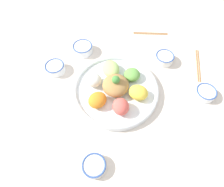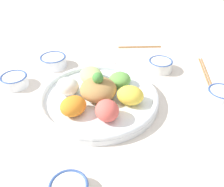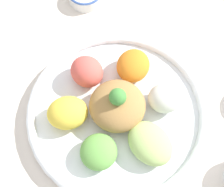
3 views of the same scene
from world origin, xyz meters
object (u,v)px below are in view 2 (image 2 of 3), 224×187
(sauce_bowl_red, at_px, (160,65))
(sauce_bowl_dark, at_px, (14,80))
(rice_bowl_plain, at_px, (221,94))
(chopsticks_pair_far, at_px, (140,47))
(chopsticks_pair_near, at_px, (205,71))
(salad_platter, at_px, (98,96))
(serving_spoon_main, at_px, (100,58))
(rice_bowl_blue, at_px, (53,61))

(sauce_bowl_red, xyz_separation_m, sauce_bowl_dark, (-0.14, 0.55, -0.00))
(rice_bowl_plain, distance_m, chopsticks_pair_far, 0.48)
(sauce_bowl_red, height_order, rice_bowl_plain, sauce_bowl_red)
(sauce_bowl_red, xyz_separation_m, rice_bowl_plain, (-0.19, -0.19, -0.00))
(chopsticks_pair_near, relative_size, chopsticks_pair_far, 1.07)
(rice_bowl_plain, relative_size, chopsticks_pair_near, 0.44)
(salad_platter, bearing_deg, sauce_bowl_red, -45.56)
(sauce_bowl_dark, distance_m, serving_spoon_main, 0.37)
(rice_bowl_blue, height_order, chopsticks_pair_near, rice_bowl_blue)
(chopsticks_pair_far, bearing_deg, serving_spoon_main, -151.41)
(salad_platter, bearing_deg, rice_bowl_plain, -84.77)
(salad_platter, bearing_deg, serving_spoon_main, 4.41)
(rice_bowl_blue, xyz_separation_m, serving_spoon_main, (0.07, -0.19, -0.02))
(rice_bowl_blue, xyz_separation_m, sauce_bowl_dark, (-0.15, 0.11, -0.00))
(sauce_bowl_dark, bearing_deg, rice_bowl_blue, -36.99)
(rice_bowl_plain, bearing_deg, salad_platter, 95.23)
(sauce_bowl_red, bearing_deg, rice_bowl_blue, 88.60)
(sauce_bowl_red, relative_size, chopsticks_pair_far, 0.48)
(rice_bowl_blue, height_order, sauce_bowl_dark, rice_bowl_blue)
(serving_spoon_main, bearing_deg, rice_bowl_blue, -124.50)
(sauce_bowl_dark, distance_m, rice_bowl_plain, 0.75)
(sauce_bowl_red, distance_m, rice_bowl_plain, 0.27)
(rice_bowl_blue, height_order, serving_spoon_main, rice_bowl_blue)
(sauce_bowl_red, relative_size, rice_bowl_blue, 0.91)
(salad_platter, height_order, chopsticks_pair_near, salad_platter)
(chopsticks_pair_near, distance_m, chopsticks_pair_far, 0.33)
(rice_bowl_blue, xyz_separation_m, rice_bowl_plain, (-0.20, -0.63, -0.00))
(sauce_bowl_red, bearing_deg, serving_spoon_main, 71.56)
(sauce_bowl_red, height_order, sauce_bowl_dark, sauce_bowl_red)
(salad_platter, distance_m, chopsticks_pair_near, 0.47)
(chopsticks_pair_far, bearing_deg, rice_bowl_plain, -61.35)
(salad_platter, height_order, sauce_bowl_dark, salad_platter)
(sauce_bowl_red, relative_size, rice_bowl_plain, 1.01)
(sauce_bowl_red, distance_m, chopsticks_pair_far, 0.22)
(sauce_bowl_red, relative_size, serving_spoon_main, 0.79)
(chopsticks_pair_near, xyz_separation_m, serving_spoon_main, (0.09, 0.44, -0.00))
(salad_platter, xyz_separation_m, chopsticks_pair_near, (0.22, -0.41, -0.02))
(rice_bowl_blue, relative_size, sauce_bowl_dark, 1.09)
(rice_bowl_plain, height_order, serving_spoon_main, rice_bowl_plain)
(rice_bowl_blue, relative_size, serving_spoon_main, 0.87)
(rice_bowl_plain, distance_m, serving_spoon_main, 0.52)
(rice_bowl_blue, xyz_separation_m, chopsticks_pair_far, (0.20, -0.37, -0.02))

